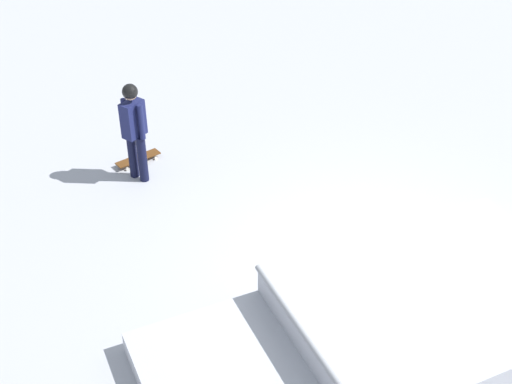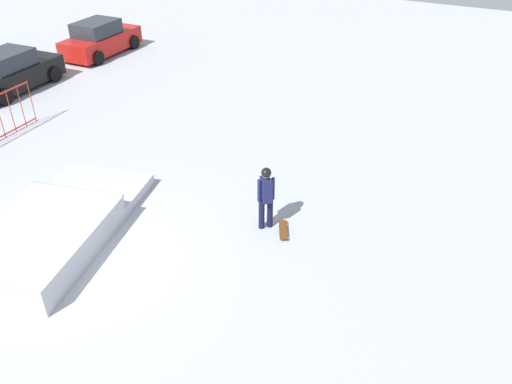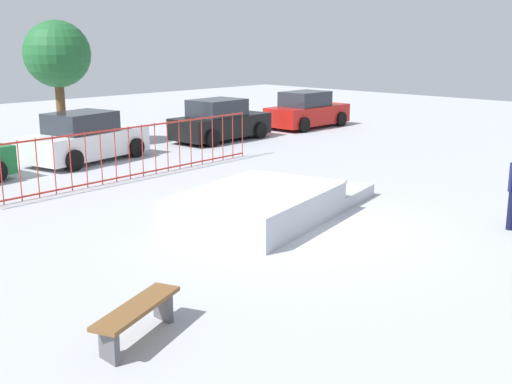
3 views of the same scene
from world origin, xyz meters
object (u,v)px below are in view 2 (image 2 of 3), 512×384
(skater, at_px, (266,194))
(skateboard, at_px, (283,230))
(parked_car_black, at_px, (11,73))
(parked_car_red, at_px, (100,39))
(skate_ramp, at_px, (51,231))

(skater, xyz_separation_m, skateboard, (-0.00, -0.49, -0.93))
(skater, relative_size, parked_car_black, 0.41)
(skateboard, height_order, parked_car_red, parked_car_red)
(parked_car_black, bearing_deg, skater, -109.45)
(skateboard, distance_m, parked_car_red, 16.32)
(skateboard, height_order, parked_car_black, parked_car_black)
(skate_ramp, distance_m, skater, 5.28)
(parked_car_black, height_order, parked_car_red, same)
(skate_ramp, height_order, skater, skater)
(skater, bearing_deg, parked_car_red, 12.42)
(skateboard, xyz_separation_m, parked_car_red, (8.92, 13.66, 0.65))
(skater, height_order, parked_car_red, skater)
(skater, bearing_deg, skate_ramp, 80.31)
(skateboard, bearing_deg, parked_car_black, 48.30)
(skateboard, bearing_deg, skate_ramp, 94.55)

